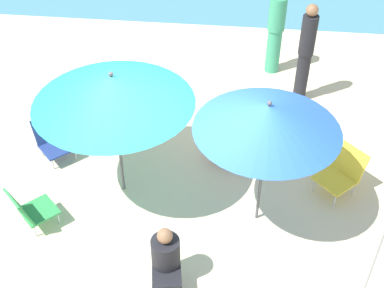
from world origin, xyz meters
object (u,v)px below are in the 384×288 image
at_px(umbrella_teal, 113,90).
at_px(person_a, 306,53).
at_px(person_c, 223,138).
at_px(person_d, 276,30).
at_px(beach_chair_c, 53,138).
at_px(beach_chair_a, 342,171).
at_px(person_b, 166,259).
at_px(beach_chair_b, 265,139).
at_px(beach_chair_d, 30,209).
at_px(umbrella_blue, 268,117).

xyz_separation_m(umbrella_teal, person_a, (2.67, 2.66, -0.80)).
height_order(person_a, person_c, person_a).
bearing_deg(person_d, beach_chair_c, -159.73).
distance_m(beach_chair_a, person_b, 2.95).
relative_size(beach_chair_b, beach_chair_d, 0.93).
relative_size(umbrella_blue, person_d, 1.15).
xyz_separation_m(umbrella_blue, person_b, (-1.08, -1.20, -1.28)).
relative_size(umbrella_teal, person_c, 2.32).
bearing_deg(person_a, person_d, -122.09).
distance_m(person_a, person_b, 4.60).
height_order(umbrella_blue, person_d, umbrella_blue).
xyz_separation_m(beach_chair_a, beach_chair_c, (-4.39, 0.31, -0.04)).
relative_size(person_a, person_d, 1.07).
xyz_separation_m(person_a, person_c, (-1.27, -1.87, -0.49)).
distance_m(person_a, person_c, 2.32).
distance_m(beach_chair_d, person_d, 5.54).
relative_size(person_a, person_b, 2.04).
height_order(umbrella_teal, beach_chair_a, umbrella_teal).
bearing_deg(beach_chair_a, person_a, -122.17).
distance_m(beach_chair_a, person_d, 3.44).
distance_m(beach_chair_a, beach_chair_d, 4.38).
height_order(beach_chair_d, person_d, person_d).
relative_size(beach_chair_d, person_b, 0.78).
height_order(person_a, person_b, person_a).
distance_m(umbrella_blue, beach_chair_d, 3.37).
height_order(beach_chair_b, person_a, person_a).
relative_size(beach_chair_d, person_c, 0.76).
xyz_separation_m(umbrella_blue, person_a, (0.71, 3.01, -0.79)).
bearing_deg(umbrella_blue, beach_chair_c, 162.53).
distance_m(umbrella_blue, person_b, 2.06).
relative_size(umbrella_blue, person_a, 1.08).
distance_m(person_b, person_d, 5.33).
bearing_deg(beach_chair_a, person_c, -58.02).
relative_size(umbrella_blue, beach_chair_c, 2.65).
height_order(beach_chair_a, person_b, person_b).
relative_size(person_b, person_c, 0.98).
xyz_separation_m(beach_chair_c, person_d, (3.42, 2.95, 0.55)).
bearing_deg(person_a, person_c, -3.83).
relative_size(umbrella_teal, beach_chair_b, 3.27).
bearing_deg(beach_chair_d, person_d, 8.05).
xyz_separation_m(beach_chair_b, person_c, (-0.64, -0.19, 0.11)).
height_order(person_b, person_c, person_c).
xyz_separation_m(beach_chair_d, person_a, (3.73, 3.53, 0.60)).
relative_size(umbrella_blue, beach_chair_b, 3.05).
height_order(beach_chair_c, person_b, person_b).
height_order(umbrella_teal, person_d, umbrella_teal).
xyz_separation_m(umbrella_teal, beach_chair_c, (-1.24, 0.65, -1.43)).
distance_m(beach_chair_c, person_a, 4.44).
distance_m(beach_chair_c, beach_chair_d, 1.53).
bearing_deg(beach_chair_b, umbrella_blue, 13.15).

